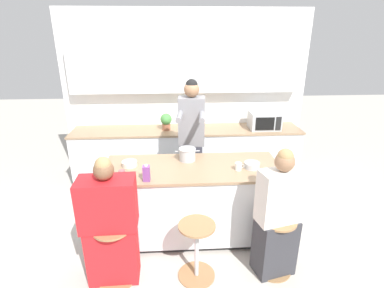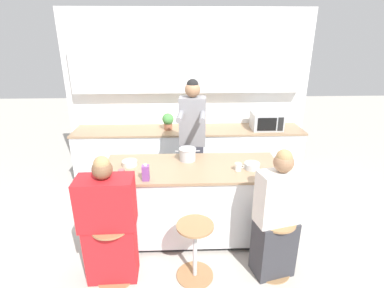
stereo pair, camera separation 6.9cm
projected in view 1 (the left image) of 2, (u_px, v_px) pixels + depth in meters
ground_plane at (192, 233)px, 3.75m from camera, size 16.00×16.00×0.00m
wall_back at (186, 86)px, 4.79m from camera, size 3.90×0.22×2.70m
back_counter at (187, 155)px, 4.91m from camera, size 3.62×0.60×0.90m
kitchen_island at (192, 201)px, 3.59m from camera, size 2.03×0.80×0.91m
bar_stool_leftmost at (114, 252)px, 2.94m from camera, size 0.38×0.38×0.63m
bar_stool_center at (197, 249)px, 2.98m from camera, size 0.38×0.38×0.63m
bar_stool_rightmost at (275, 243)px, 3.06m from camera, size 0.38×0.38×0.63m
person_cooking at (192, 147)px, 3.99m from camera, size 0.39×0.60×1.82m
person_wrapped_blanket at (110, 226)px, 2.86m from camera, size 0.53×0.30×1.34m
person_seated_near at (278, 220)px, 2.95m from camera, size 0.47×0.35×1.38m
cooking_pot at (187, 154)px, 3.57m from camera, size 0.29×0.20×0.15m
fruit_bowl at (130, 164)px, 3.44m from camera, size 0.17×0.17×0.06m
mixing_bowl_steel at (252, 165)px, 3.39m from camera, size 0.17×0.17×0.07m
coffee_cup_near at (122, 174)px, 3.15m from camera, size 0.10×0.07×0.09m
coffee_cup_far at (238, 166)px, 3.34m from camera, size 0.11×0.07×0.09m
juice_carton at (146, 173)px, 3.09m from camera, size 0.07×0.07×0.18m
microwave at (264, 120)px, 4.74m from camera, size 0.47×0.37×0.27m
potted_plant at (166, 121)px, 4.68m from camera, size 0.18×0.18×0.26m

